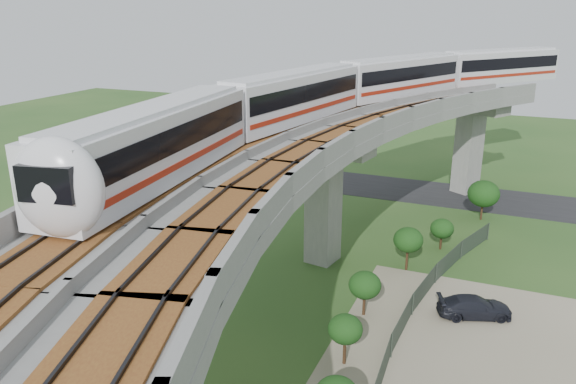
{
  "coord_description": "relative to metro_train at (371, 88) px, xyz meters",
  "views": [
    {
      "loc": [
        13.34,
        -26.48,
        18.3
      ],
      "look_at": [
        0.88,
        3.68,
        7.5
      ],
      "focal_mm": 35.0,
      "sensor_mm": 36.0,
      "label": 1
    }
  ],
  "objects": [
    {
      "name": "tree_0",
      "position": [
        8.77,
        7.7,
        -9.84
      ],
      "size": [
        2.8,
        2.8,
        3.66
      ],
      "color": "#382314",
      "rests_on": "ground"
    },
    {
      "name": "car_dark",
      "position": [
        9.69,
        -10.04,
        -11.62
      ],
      "size": [
        4.85,
        3.33,
        1.3
      ],
      "primitive_type": "imported",
      "rotation": [
        0.0,
        0.0,
        1.94
      ],
      "color": "black",
      "rests_on": "dirt_lot"
    },
    {
      "name": "tree_3",
      "position": [
        3.32,
        -12.46,
        -10.23
      ],
      "size": [
        2.0,
        2.0,
        2.94
      ],
      "color": "#382314",
      "rests_on": "ground"
    },
    {
      "name": "viaduct",
      "position": [
        1.24,
        -16.26,
        -3.26
      ],
      "size": [
        19.58,
        73.98,
        11.4
      ],
      "color": "#99968E",
      "rests_on": "ground"
    },
    {
      "name": "metro_train",
      "position": [
        0.0,
        0.0,
        0.0
      ],
      "size": [
        20.73,
        58.94,
        3.64
      ],
      "color": "silver",
      "rests_on": "ground"
    },
    {
      "name": "tree_2",
      "position": [
        4.53,
        -5.09,
        -9.94
      ],
      "size": [
        2.13,
        2.13,
        3.28
      ],
      "color": "#382314",
      "rests_on": "ground"
    },
    {
      "name": "fence",
      "position": [
        7.15,
        -16.26,
        -11.56
      ],
      "size": [
        3.87,
        38.73,
        1.5
      ],
      "color": "#2D382D",
      "rests_on": "ground"
    },
    {
      "name": "tree_4",
      "position": [
        3.68,
        -17.76,
        -10.17
      ],
      "size": [
        1.86,
        1.86,
        2.94
      ],
      "color": "#382314",
      "rests_on": "ground"
    },
    {
      "name": "tree_1",
      "position": [
        6.31,
        -0.35,
        -10.57
      ],
      "size": [
        1.83,
        1.83,
        2.52
      ],
      "color": "#382314",
      "rests_on": "ground"
    },
    {
      "name": "asphalt_road",
      "position": [
        -2.61,
        13.74,
        -12.29
      ],
      "size": [
        60.0,
        8.0,
        0.03
      ],
      "primitive_type": "cube",
      "color": "#232326",
      "rests_on": "ground"
    },
    {
      "name": "ground",
      "position": [
        -2.61,
        -16.26,
        -12.31
      ],
      "size": [
        160.0,
        160.0,
        0.0
      ],
      "primitive_type": "plane",
      "color": "#284E1F",
      "rests_on": "ground"
    }
  ]
}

